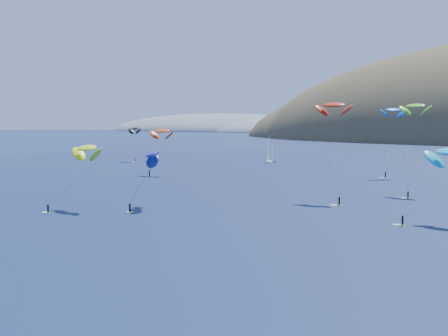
% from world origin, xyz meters
% --- Properties ---
extents(headland, '(460.00, 250.00, 60.00)m').
position_xyz_m(headland, '(-445.26, 750.08, -3.36)').
color(headland, slate).
rests_on(headland, ground).
extents(sailboat, '(10.50, 9.70, 12.53)m').
position_xyz_m(sailboat, '(-72.13, 205.37, 0.99)').
color(sailboat, silver).
rests_on(sailboat, ground).
extents(kitesurfer_1, '(9.74, 9.79, 18.16)m').
position_xyz_m(kitesurfer_1, '(-74.27, 134.26, 15.45)').
color(kitesurfer_1, '#A5DA18').
rests_on(kitesurfer_1, ground).
extents(kitesurfer_2, '(10.14, 12.56, 16.13)m').
position_xyz_m(kitesurfer_2, '(-35.63, 62.38, 13.46)').
color(kitesurfer_2, '#A5DA18').
rests_on(kitesurfer_2, ground).
extents(kitesurfer_3, '(8.52, 12.64, 25.46)m').
position_xyz_m(kitesurfer_3, '(15.53, 129.55, 23.13)').
color(kitesurfer_3, '#A5DA18').
rests_on(kitesurfer_3, ground).
extents(kitesurfer_4, '(9.21, 9.02, 25.18)m').
position_xyz_m(kitesurfer_4, '(-4.71, 171.52, 22.66)').
color(kitesurfer_4, '#A5DA18').
rests_on(kitesurfer_4, ground).
extents(kitesurfer_9, '(10.40, 10.26, 25.61)m').
position_xyz_m(kitesurfer_9, '(3.23, 105.80, 23.10)').
color(kitesurfer_9, '#A5DA18').
rests_on(kitesurfer_9, ground).
extents(kitesurfer_10, '(9.70, 15.44, 14.68)m').
position_xyz_m(kitesurfer_10, '(-25.48, 72.54, 11.92)').
color(kitesurfer_10, '#A5DA18').
rests_on(kitesurfer_10, ground).
extents(kitesurfer_12, '(8.95, 6.08, 17.32)m').
position_xyz_m(kitesurfer_12, '(-128.42, 179.74, 14.98)').
color(kitesurfer_12, '#A5DA18').
rests_on(kitesurfer_12, ground).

